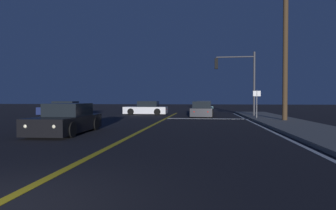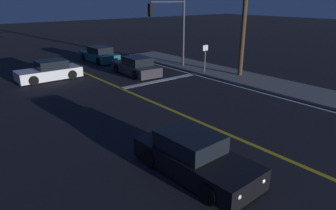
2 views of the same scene
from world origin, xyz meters
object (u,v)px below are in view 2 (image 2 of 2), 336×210
car_side_waiting_charcoal (136,67)px  street_sign_corner (205,54)px  car_distant_tail_white (50,71)px  car_parked_curb_black (194,157)px  utility_pole_right (245,1)px  car_lead_oncoming_teal (99,55)px  traffic_signal_near_right (172,22)px

car_side_waiting_charcoal → street_sign_corner: bearing=-34.9°
car_distant_tail_white → car_parked_curb_black: bearing=178.1°
car_distant_tail_white → car_parked_curb_black: 15.18m
car_parked_curb_black → car_side_waiting_charcoal: size_ratio=0.96×
car_parked_curb_black → car_distant_tail_white: bearing=-94.0°
utility_pole_right → car_parked_curb_black: bearing=-147.3°
street_sign_corner → car_lead_oncoming_teal: bearing=112.9°
street_sign_corner → car_side_waiting_charcoal: bearing=142.6°
car_lead_oncoming_teal → traffic_signal_near_right: bearing=-67.7°
utility_pole_right → street_sign_corner: 4.53m
car_distant_tail_white → utility_pole_right: utility_pole_right is taller
car_lead_oncoming_teal → car_side_waiting_charcoal: same height
street_sign_corner → utility_pole_right: bearing=-57.5°
car_side_waiting_charcoal → utility_pole_right: size_ratio=0.46×
car_side_waiting_charcoal → utility_pole_right: (5.48, -5.32, 4.62)m
car_distant_tail_white → street_sign_corner: street_sign_corner is taller
car_parked_curb_black → utility_pole_right: (11.49, 7.38, 4.62)m
car_lead_oncoming_teal → car_side_waiting_charcoal: size_ratio=0.99×
car_side_waiting_charcoal → street_sign_corner: size_ratio=2.08×
traffic_signal_near_right → car_parked_curb_black: bearing=53.5°
car_side_waiting_charcoal → utility_pole_right: utility_pole_right is taller
traffic_signal_near_right → utility_pole_right: utility_pole_right is taller
car_parked_curb_black → car_side_waiting_charcoal: same height
utility_pole_right → street_sign_corner: size_ratio=4.55×
traffic_signal_near_right → street_sign_corner: size_ratio=2.51×
traffic_signal_near_right → car_lead_oncoming_teal: bearing=-65.2°
car_side_waiting_charcoal → car_parked_curb_black: bearing=-112.8°
street_sign_corner → car_distant_tail_white: bearing=149.8°
car_parked_curb_black → utility_pole_right: 14.41m
car_parked_curb_black → utility_pole_right: size_ratio=0.44×
car_lead_oncoming_teal → traffic_signal_near_right: (3.04, -6.56, 3.09)m
traffic_signal_near_right → street_sign_corner: bearing=108.1°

